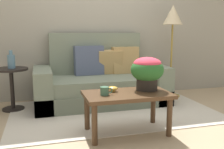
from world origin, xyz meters
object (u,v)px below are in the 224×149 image
(coffee_table, at_px, (127,99))
(snack_bowl, at_px, (113,89))
(coffee_mug, at_px, (105,91))
(floor_lamp, at_px, (173,24))
(potted_plant, at_px, (147,70))
(side_table, at_px, (12,81))
(table_vase, at_px, (11,61))
(couch, at_px, (101,82))

(coffee_table, distance_m, snack_bowl, 0.20)
(coffee_table, relative_size, coffee_mug, 7.06)
(floor_lamp, bearing_deg, potted_plant, -127.98)
(side_table, relative_size, table_vase, 2.40)
(coffee_mug, relative_size, snack_bowl, 1.19)
(side_table, relative_size, snack_bowl, 5.42)
(coffee_table, relative_size, potted_plant, 2.50)
(potted_plant, bearing_deg, snack_bowl, 175.61)
(couch, height_order, table_vase, couch)
(side_table, height_order, table_vase, table_vase)
(coffee_table, height_order, snack_bowl, snack_bowl)
(potted_plant, xyz_separation_m, table_vase, (-1.54, 1.18, 0.02))
(potted_plant, bearing_deg, coffee_mug, -168.99)
(floor_lamp, xyz_separation_m, coffee_mug, (-1.50, -1.36, -0.73))
(floor_lamp, bearing_deg, side_table, -178.37)
(coffee_table, distance_m, coffee_mug, 0.29)
(coffee_mug, bearing_deg, side_table, 128.72)
(couch, xyz_separation_m, side_table, (-1.30, -0.04, 0.09))
(couch, height_order, side_table, couch)
(couch, relative_size, snack_bowl, 17.86)
(floor_lamp, bearing_deg, coffee_table, -133.09)
(couch, xyz_separation_m, potted_plant, (0.25, -1.23, 0.36))
(couch, relative_size, side_table, 3.29)
(coffee_table, bearing_deg, table_vase, 135.76)
(coffee_mug, bearing_deg, couch, 78.51)
(floor_lamp, relative_size, potted_plant, 4.10)
(side_table, xyz_separation_m, table_vase, (0.01, -0.01, 0.29))
(potted_plant, height_order, snack_bowl, potted_plant)
(couch, distance_m, table_vase, 1.35)
(side_table, xyz_separation_m, potted_plant, (1.55, -1.19, 0.27))
(coffee_mug, height_order, snack_bowl, coffee_mug)
(floor_lamp, distance_m, potted_plant, 1.69)
(coffee_table, bearing_deg, coffee_mug, -172.79)
(potted_plant, relative_size, coffee_mug, 2.82)
(floor_lamp, xyz_separation_m, snack_bowl, (-1.38, -1.23, -0.75))
(side_table, bearing_deg, coffee_table, -44.21)
(coffee_table, distance_m, potted_plant, 0.40)
(coffee_table, xyz_separation_m, snack_bowl, (-0.14, 0.10, 0.11))
(floor_lamp, relative_size, table_vase, 6.11)
(coffee_table, bearing_deg, couch, 89.47)
(floor_lamp, bearing_deg, couch, -178.53)
(side_table, distance_m, coffee_mug, 1.66)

